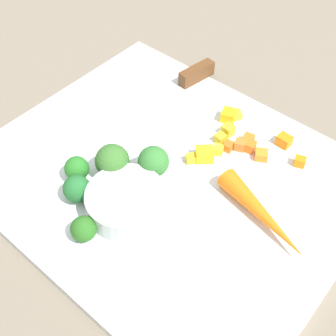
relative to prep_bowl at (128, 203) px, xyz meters
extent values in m
plane|color=#756A59|center=(0.00, -0.07, -0.03)|extent=(4.00, 4.00, 0.00)
cube|color=white|center=(0.00, -0.07, -0.02)|extent=(0.46, 0.38, 0.01)
cylinder|color=#B3BAB9|center=(0.00, 0.00, 0.00)|extent=(0.09, 0.09, 0.03)
cube|color=silver|center=(0.13, -0.07, -0.01)|extent=(0.05, 0.16, 0.00)
cube|color=brown|center=(0.09, -0.25, 0.00)|extent=(0.03, 0.06, 0.02)
cone|color=orange|center=(-0.13, -0.09, 0.00)|extent=(0.14, 0.06, 0.03)
cube|color=orange|center=(-0.08, -0.21, -0.01)|extent=(0.02, 0.02, 0.01)
cube|color=orange|center=(-0.05, -0.18, -0.01)|extent=(0.02, 0.02, 0.01)
cube|color=orange|center=(-0.04, -0.18, -0.01)|extent=(0.02, 0.02, 0.01)
cube|color=orange|center=(-0.12, -0.20, -0.01)|extent=(0.02, 0.02, 0.01)
cube|color=orange|center=(-0.03, -0.16, -0.01)|extent=(0.01, 0.01, 0.01)
cube|color=orange|center=(-0.07, -0.17, -0.01)|extent=(0.02, 0.02, 0.01)
cube|color=orange|center=(-0.04, -0.17, -0.01)|extent=(0.02, 0.02, 0.01)
cube|color=yellow|center=(-0.02, -0.12, -0.01)|extent=(0.03, 0.03, 0.02)
cube|color=yellow|center=(-0.02, -0.15, -0.01)|extent=(0.02, 0.02, 0.01)
cube|color=yellow|center=(-0.01, -0.16, -0.01)|extent=(0.01, 0.02, 0.01)
cube|color=yellow|center=(0.00, -0.22, -0.01)|extent=(0.02, 0.02, 0.01)
cube|color=yellow|center=(0.00, -0.21, -0.01)|extent=(0.02, 0.02, 0.02)
cube|color=yellow|center=(-0.01, -0.11, -0.01)|extent=(0.02, 0.02, 0.01)
cube|color=yellow|center=(-0.01, -0.18, -0.01)|extent=(0.02, 0.02, 0.02)
cylinder|color=#93B05F|center=(0.06, 0.03, -0.01)|extent=(0.01, 0.01, 0.01)
sphere|color=#22662E|center=(0.06, 0.03, 0.00)|extent=(0.03, 0.03, 0.03)
cylinder|color=#8ABA66|center=(0.05, -0.03, -0.01)|extent=(0.02, 0.02, 0.01)
sphere|color=#386E2C|center=(0.05, -0.03, 0.01)|extent=(0.04, 0.04, 0.04)
cylinder|color=#95AB65|center=(0.01, 0.06, -0.01)|extent=(0.01, 0.01, 0.01)
sphere|color=#296620|center=(0.01, 0.06, 0.00)|extent=(0.03, 0.03, 0.03)
cylinder|color=#82B967|center=(0.08, 0.00, -0.01)|extent=(0.01, 0.01, 0.01)
sphere|color=#287425|center=(0.08, 0.00, 0.00)|extent=(0.03, 0.03, 0.03)
cylinder|color=#93BC59|center=(0.01, -0.06, -0.01)|extent=(0.01, 0.01, 0.02)
sphere|color=#357933|center=(0.01, -0.06, 0.01)|extent=(0.04, 0.04, 0.04)
camera|label=1|loc=(-0.24, 0.20, 0.42)|focal=47.41mm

